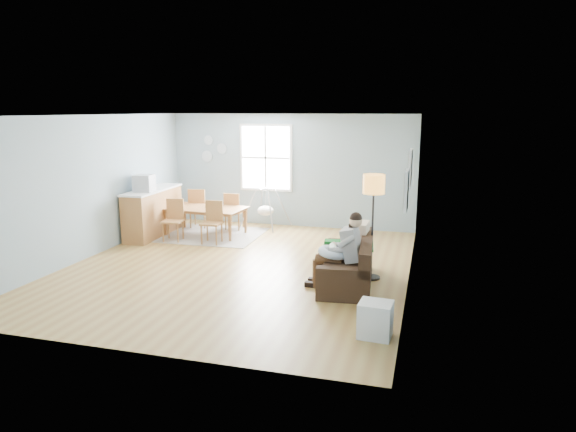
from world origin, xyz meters
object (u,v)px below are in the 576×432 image
(father, at_px, (342,248))
(chair_sw, at_px, (174,217))
(monitor, at_px, (144,183))
(sofa, at_px, (350,268))
(toddler, at_px, (347,243))
(storage_cube, at_px, (375,319))
(dining_table, at_px, (205,221))
(floor_lamp, at_px, (374,193))
(chair_ne, at_px, (233,209))
(chair_se, at_px, (213,219))
(chair_nw, at_px, (198,206))
(baby_swing, at_px, (266,210))
(counter, at_px, (153,212))

(father, relative_size, chair_sw, 1.39)
(monitor, bearing_deg, sofa, -19.75)
(toddler, distance_m, storage_cube, 2.24)
(father, xyz_separation_m, monitor, (-4.66, 1.98, 0.59))
(father, bearing_deg, toddler, 89.15)
(dining_table, relative_size, monitor, 4.15)
(storage_cube, bearing_deg, monitor, 145.89)
(floor_lamp, bearing_deg, dining_table, 152.36)
(chair_ne, bearing_deg, sofa, -43.25)
(chair_se, bearing_deg, chair_nw, 126.93)
(sofa, relative_size, monitor, 4.49)
(chair_sw, bearing_deg, chair_se, 1.23)
(chair_se, height_order, chair_ne, chair_se)
(sofa, distance_m, chair_se, 3.71)
(storage_cube, xyz_separation_m, monitor, (-5.37, 3.63, 1.02))
(chair_sw, xyz_separation_m, baby_swing, (1.54, 1.68, -0.07))
(chair_nw, bearing_deg, chair_sw, -89.71)
(father, height_order, monitor, monitor)
(chair_se, bearing_deg, toddler, -27.76)
(sofa, distance_m, dining_table, 4.41)
(sofa, bearing_deg, chair_se, 150.55)
(father, xyz_separation_m, chair_ne, (-3.15, 3.33, -0.16))
(father, xyz_separation_m, baby_swing, (-2.49, 3.75, -0.23))
(toddler, bearing_deg, counter, 157.97)
(storage_cube, relative_size, monitor, 1.05)
(storage_cube, bearing_deg, chair_sw, 141.80)
(father, xyz_separation_m, floor_lamp, (0.40, 0.61, 0.80))
(chair_sw, distance_m, monitor, 0.97)
(baby_swing, bearing_deg, sofa, -53.38)
(floor_lamp, distance_m, chair_se, 3.94)
(chair_se, xyz_separation_m, monitor, (-1.53, -0.11, 0.74))
(sofa, bearing_deg, storage_cube, -72.43)
(chair_nw, bearing_deg, counter, -124.07)
(chair_se, distance_m, chair_ne, 1.23)
(toddler, distance_m, chair_sw, 4.36)
(chair_nw, bearing_deg, dining_table, -53.19)
(dining_table, height_order, baby_swing, baby_swing)
(chair_se, bearing_deg, chair_ne, 91.09)
(father, xyz_separation_m, chair_nw, (-4.04, 3.30, -0.11))
(storage_cube, bearing_deg, chair_se, 135.65)
(counter, distance_m, baby_swing, 2.61)
(floor_lamp, bearing_deg, storage_cube, -82.31)
(chair_sw, relative_size, baby_swing, 0.79)
(toddler, bearing_deg, baby_swing, 127.06)
(chair_ne, xyz_separation_m, monitor, (-1.51, -1.35, 0.74))
(chair_se, relative_size, chair_nw, 0.94)
(toddler, relative_size, monitor, 1.72)
(storage_cube, distance_m, counter, 6.72)
(sofa, bearing_deg, counter, 156.61)
(chair_nw, bearing_deg, storage_cube, -46.26)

